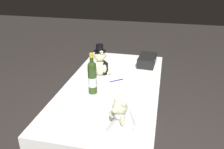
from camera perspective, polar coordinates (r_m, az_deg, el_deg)
name	(u,v)px	position (r m, az deg, el deg)	size (l,w,h in m)	color
reception_table	(112,122)	(2.21, 0.00, -11.39)	(1.56, 0.79, 0.76)	white
teddy_bear_groom	(101,63)	(2.16, -2.72, 2.81)	(0.15, 0.15, 0.29)	beige
teddy_bear_bride	(122,118)	(1.44, 2.40, -10.39)	(0.23, 0.22, 0.23)	white
champagne_bottle	(92,77)	(1.84, -4.80, -0.58)	(0.07, 0.07, 0.33)	#2A4217
signing_pen	(116,81)	(2.07, 1.00, -1.47)	(0.09, 0.11, 0.01)	navy
gift_case_black	(147,60)	(2.43, 8.50, 3.44)	(0.29, 0.18, 0.09)	black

